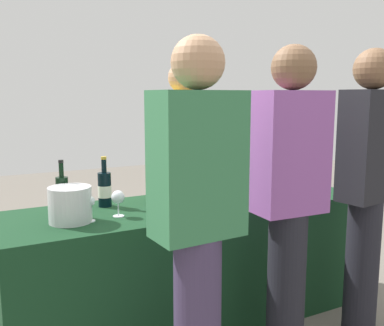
{
  "coord_description": "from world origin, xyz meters",
  "views": [
    {
      "loc": [
        -1.21,
        -2.3,
        1.41
      ],
      "look_at": [
        0.0,
        0.0,
        1.01
      ],
      "focal_mm": 40.47,
      "sensor_mm": 36.0,
      "label": 1
    }
  ],
  "objects_px": {
    "wine_bottle_2": "(155,184)",
    "guest_1": "(289,194)",
    "server_pouring": "(184,165)",
    "wine_glass_0": "(89,203)",
    "wine_glass_3": "(243,188)",
    "wine_glass_2": "(229,188)",
    "wine_glass_1": "(118,198)",
    "wine_bottle_3": "(195,181)",
    "wine_bottle_1": "(105,189)",
    "guest_2": "(367,182)",
    "ice_bucket": "(70,204)",
    "guest_0": "(198,216)",
    "wine_bottle_0": "(62,196)"
  },
  "relations": [
    {
      "from": "wine_bottle_2",
      "to": "wine_glass_3",
      "type": "height_order",
      "value": "wine_bottle_2"
    },
    {
      "from": "wine_glass_3",
      "to": "server_pouring",
      "type": "xyz_separation_m",
      "value": [
        -0.09,
        0.66,
        0.06
      ]
    },
    {
      "from": "wine_bottle_2",
      "to": "wine_bottle_3",
      "type": "height_order",
      "value": "wine_bottle_2"
    },
    {
      "from": "wine_bottle_0",
      "to": "ice_bucket",
      "type": "bearing_deg",
      "value": -86.31
    },
    {
      "from": "wine_glass_2",
      "to": "server_pouring",
      "type": "height_order",
      "value": "server_pouring"
    },
    {
      "from": "ice_bucket",
      "to": "wine_glass_2",
      "type": "bearing_deg",
      "value": -4.52
    },
    {
      "from": "server_pouring",
      "to": "guest_2",
      "type": "xyz_separation_m",
      "value": [
        0.58,
        -1.17,
        0.02
      ]
    },
    {
      "from": "wine_glass_3",
      "to": "server_pouring",
      "type": "height_order",
      "value": "server_pouring"
    },
    {
      "from": "guest_0",
      "to": "wine_glass_0",
      "type": "bearing_deg",
      "value": 112.42
    },
    {
      "from": "wine_bottle_2",
      "to": "guest_2",
      "type": "height_order",
      "value": "guest_2"
    },
    {
      "from": "wine_glass_1",
      "to": "server_pouring",
      "type": "xyz_separation_m",
      "value": [
        0.71,
        0.61,
        0.04
      ]
    },
    {
      "from": "wine_glass_2",
      "to": "guest_1",
      "type": "distance_m",
      "value": 0.49
    },
    {
      "from": "ice_bucket",
      "to": "guest_2",
      "type": "xyz_separation_m",
      "value": [
        1.54,
        -0.57,
        0.08
      ]
    },
    {
      "from": "wine_glass_1",
      "to": "guest_2",
      "type": "height_order",
      "value": "guest_2"
    },
    {
      "from": "wine_bottle_0",
      "to": "wine_bottle_3",
      "type": "relative_size",
      "value": 0.96
    },
    {
      "from": "wine_glass_3",
      "to": "guest_1",
      "type": "xyz_separation_m",
      "value": [
        -0.06,
        -0.5,
        0.07
      ]
    },
    {
      "from": "wine_bottle_1",
      "to": "ice_bucket",
      "type": "bearing_deg",
      "value": -137.14
    },
    {
      "from": "wine_glass_0",
      "to": "wine_glass_2",
      "type": "bearing_deg",
      "value": -2.61
    },
    {
      "from": "wine_bottle_3",
      "to": "wine_glass_3",
      "type": "xyz_separation_m",
      "value": [
        0.23,
        -0.2,
        -0.03
      ]
    },
    {
      "from": "guest_0",
      "to": "wine_bottle_1",
      "type": "bearing_deg",
      "value": 95.63
    },
    {
      "from": "wine_glass_3",
      "to": "guest_2",
      "type": "xyz_separation_m",
      "value": [
        0.49,
        -0.51,
        0.08
      ]
    },
    {
      "from": "ice_bucket",
      "to": "guest_0",
      "type": "bearing_deg",
      "value": -59.56
    },
    {
      "from": "wine_glass_3",
      "to": "guest_2",
      "type": "distance_m",
      "value": 0.72
    },
    {
      "from": "wine_glass_1",
      "to": "server_pouring",
      "type": "height_order",
      "value": "server_pouring"
    },
    {
      "from": "wine_bottle_2",
      "to": "guest_1",
      "type": "bearing_deg",
      "value": -58.68
    },
    {
      "from": "wine_glass_0",
      "to": "wine_glass_2",
      "type": "relative_size",
      "value": 1.01
    },
    {
      "from": "wine_glass_0",
      "to": "guest_2",
      "type": "height_order",
      "value": "guest_2"
    },
    {
      "from": "wine_glass_3",
      "to": "guest_0",
      "type": "xyz_separation_m",
      "value": [
        -0.65,
        -0.61,
        0.06
      ]
    },
    {
      "from": "wine_glass_3",
      "to": "guest_1",
      "type": "height_order",
      "value": "guest_1"
    },
    {
      "from": "wine_glass_0",
      "to": "guest_2",
      "type": "relative_size",
      "value": 0.08
    },
    {
      "from": "wine_glass_1",
      "to": "ice_bucket",
      "type": "height_order",
      "value": "ice_bucket"
    },
    {
      "from": "wine_bottle_2",
      "to": "guest_1",
      "type": "distance_m",
      "value": 0.85
    },
    {
      "from": "wine_glass_2",
      "to": "guest_0",
      "type": "xyz_separation_m",
      "value": [
        -0.54,
        -0.59,
        0.05
      ]
    },
    {
      "from": "wine_bottle_0",
      "to": "wine_glass_2",
      "type": "bearing_deg",
      "value": -13.22
    },
    {
      "from": "server_pouring",
      "to": "wine_glass_1",
      "type": "bearing_deg",
      "value": 40.62
    },
    {
      "from": "server_pouring",
      "to": "wine_glass_0",
      "type": "bearing_deg",
      "value": 35.68
    },
    {
      "from": "wine_glass_0",
      "to": "wine_glass_2",
      "type": "xyz_separation_m",
      "value": [
        0.84,
        -0.04,
        -0.0
      ]
    },
    {
      "from": "wine_glass_1",
      "to": "wine_bottle_2",
      "type": "bearing_deg",
      "value": 31.64
    },
    {
      "from": "wine_bottle_1",
      "to": "wine_glass_3",
      "type": "distance_m",
      "value": 0.85
    },
    {
      "from": "wine_bottle_0",
      "to": "wine_glass_0",
      "type": "bearing_deg",
      "value": -61.55
    },
    {
      "from": "wine_bottle_1",
      "to": "guest_1",
      "type": "distance_m",
      "value": 1.08
    },
    {
      "from": "wine_glass_1",
      "to": "guest_0",
      "type": "xyz_separation_m",
      "value": [
        0.14,
        -0.65,
        0.04
      ]
    },
    {
      "from": "wine_glass_0",
      "to": "server_pouring",
      "type": "distance_m",
      "value": 1.08
    },
    {
      "from": "wine_bottle_1",
      "to": "server_pouring",
      "type": "distance_m",
      "value": 0.8
    },
    {
      "from": "wine_bottle_2",
      "to": "guest_1",
      "type": "relative_size",
      "value": 0.2
    },
    {
      "from": "wine_bottle_3",
      "to": "wine_glass_2",
      "type": "relative_size",
      "value": 2.31
    },
    {
      "from": "guest_2",
      "to": "ice_bucket",
      "type": "bearing_deg",
      "value": 151.5
    },
    {
      "from": "wine_bottle_2",
      "to": "guest_1",
      "type": "height_order",
      "value": "guest_1"
    },
    {
      "from": "wine_bottle_1",
      "to": "server_pouring",
      "type": "xyz_separation_m",
      "value": [
        0.71,
        0.36,
        0.04
      ]
    },
    {
      "from": "wine_glass_0",
      "to": "wine_glass_3",
      "type": "bearing_deg",
      "value": -1.24
    }
  ]
}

